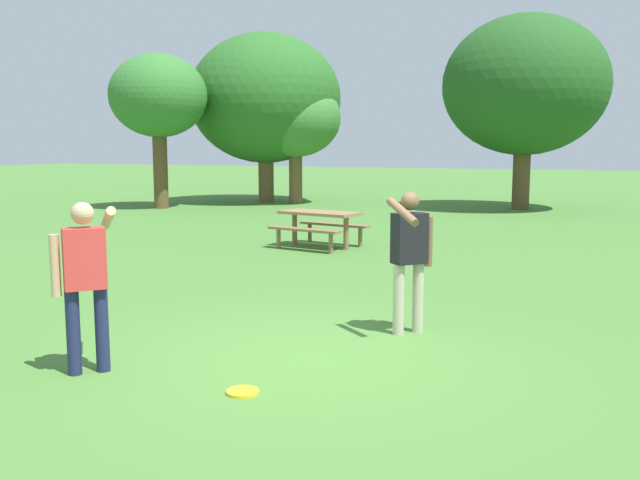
# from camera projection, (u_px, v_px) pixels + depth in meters

# --- Properties ---
(ground_plane) EXTENTS (120.00, 120.00, 0.00)m
(ground_plane) POSITION_uv_depth(u_px,v_px,m) (315.00, 358.00, 7.09)
(ground_plane) COLOR #447530
(person_thrower) EXTENTS (0.48, 0.84, 1.64)m
(person_thrower) POSITION_uv_depth(u_px,v_px,m) (410.00, 251.00, 7.91)
(person_thrower) COLOR #B7AD93
(person_thrower) RESTS_ON ground
(person_catcher) EXTENTS (0.48, 0.84, 1.64)m
(person_catcher) POSITION_uv_depth(u_px,v_px,m) (85.00, 274.00, 6.52)
(person_catcher) COLOR #1E234C
(person_catcher) RESTS_ON ground
(frisbee) EXTENTS (0.29, 0.29, 0.03)m
(frisbee) POSITION_uv_depth(u_px,v_px,m) (243.00, 392.00, 6.09)
(frisbee) COLOR yellow
(frisbee) RESTS_ON ground
(picnic_table_near) EXTENTS (1.93, 1.71, 0.77)m
(picnic_table_near) POSITION_uv_depth(u_px,v_px,m) (320.00, 221.00, 14.74)
(picnic_table_near) COLOR olive
(picnic_table_near) RESTS_ON ground
(tree_tall_left) EXTENTS (3.32, 3.32, 5.26)m
(tree_tall_left) POSITION_uv_depth(u_px,v_px,m) (158.00, 97.00, 23.59)
(tree_tall_left) COLOR brown
(tree_tall_left) RESTS_ON ground
(tree_broad_center) EXTENTS (5.72, 5.72, 6.37)m
(tree_broad_center) POSITION_uv_depth(u_px,v_px,m) (265.00, 99.00, 26.22)
(tree_broad_center) COLOR brown
(tree_broad_center) RESTS_ON ground
(tree_far_right) EXTENTS (3.37, 3.37, 4.60)m
(tree_far_right) POSITION_uv_depth(u_px,v_px,m) (295.00, 119.00, 25.63)
(tree_far_right) COLOR brown
(tree_far_right) RESTS_ON ground
(tree_slender_mid) EXTENTS (5.47, 5.47, 6.49)m
(tree_slender_mid) POSITION_uv_depth(u_px,v_px,m) (525.00, 86.00, 23.14)
(tree_slender_mid) COLOR brown
(tree_slender_mid) RESTS_ON ground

